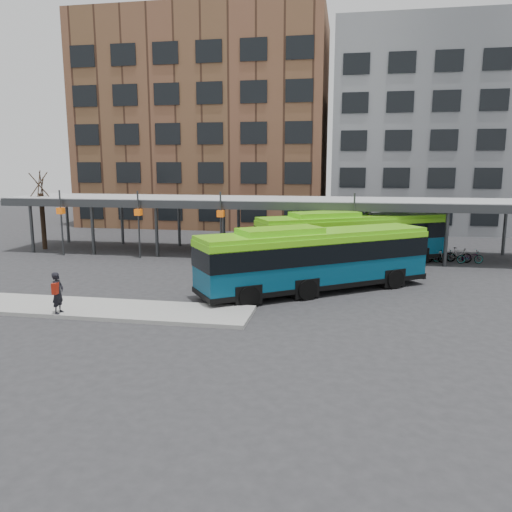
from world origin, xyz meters
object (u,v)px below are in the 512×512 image
(tree, at_px, (43,219))
(bus_front, at_px, (315,258))
(bus_rear, at_px, (353,237))
(pedestrian, at_px, (58,293))

(tree, xyz_separation_m, bus_front, (21.94, -9.70, -0.61))
(tree, distance_m, bus_rear, 24.07)
(bus_rear, bearing_deg, bus_front, -134.20)
(tree, bearing_deg, bus_front, -23.86)
(tree, xyz_separation_m, pedestrian, (11.14, -16.21, -1.32))
(tree, relative_size, bus_rear, 0.44)
(tree, distance_m, bus_front, 23.99)
(bus_front, height_order, pedestrian, bus_front)
(bus_rear, bearing_deg, pedestrian, -161.47)
(tree, relative_size, pedestrian, 3.05)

